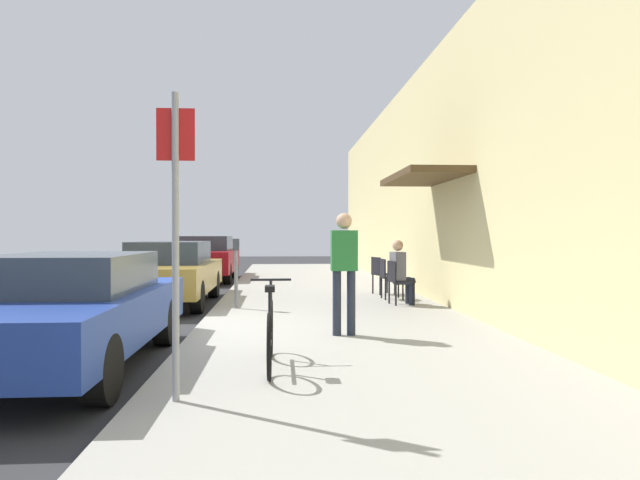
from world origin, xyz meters
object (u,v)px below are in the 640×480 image
object	(u,v)px
parked_car_0	(69,309)
parked_car_1	(169,272)
seated_patron_0	(401,270)
pedestrian_standing	(344,263)
street_sign	(176,221)
cafe_chair_0	(398,279)
parked_car_2	(207,258)
parking_meter	(236,268)
cafe_chair_1	(388,276)
bicycle_0	(270,334)
cafe_chair_2	(381,273)

from	to	relation	value
parked_car_0	parked_car_1	xyz separation A→B (m)	(0.00, 5.81, 0.02)
seated_patron_0	pedestrian_standing	size ratio (longest dim) A/B	0.76
street_sign	cafe_chair_0	world-z (taller)	street_sign
parked_car_2	parking_meter	world-z (taller)	parked_car_2
parked_car_1	cafe_chair_1	distance (m)	4.73
parked_car_2	cafe_chair_0	size ratio (longest dim) A/B	5.06
cafe_chair_0	pedestrian_standing	world-z (taller)	pedestrian_standing
bicycle_0	pedestrian_standing	world-z (taller)	pedestrian_standing
parked_car_0	cafe_chair_2	xyz separation A→B (m)	(4.73, 6.48, -0.06)
parked_car_1	parked_car_2	distance (m)	6.25
parking_meter	street_sign	xyz separation A→B (m)	(-0.05, -5.93, 0.75)
seated_patron_0	cafe_chair_1	distance (m)	0.96
street_sign	bicycle_0	bearing A→B (deg)	55.49
pedestrian_standing	cafe_chair_1	bearing A→B (deg)	71.17
parked_car_0	cafe_chair_0	distance (m)	6.57
parked_car_1	cafe_chair_1	world-z (taller)	parked_car_1
parked_car_2	seated_patron_0	world-z (taller)	parked_car_2
parked_car_2	cafe_chair_2	bearing A→B (deg)	-49.68
cafe_chair_1	cafe_chair_2	distance (m)	0.96
pedestrian_standing	parked_car_1	bearing A→B (deg)	125.61
parking_meter	parked_car_0	bearing A→B (deg)	-110.17
parked_car_1	pedestrian_standing	bearing A→B (deg)	-54.39
bicycle_0	parked_car_1	bearing A→B (deg)	109.59
street_sign	cafe_chair_2	size ratio (longest dim) A/B	2.99
parked_car_1	seated_patron_0	bearing A→B (deg)	-14.41
street_sign	cafe_chair_0	bearing A→B (deg)	62.82
parking_meter	cafe_chair_0	size ratio (longest dim) A/B	1.52
cafe_chair_0	seated_patron_0	world-z (taller)	seated_patron_0
parked_car_2	cafe_chair_0	xyz separation A→B (m)	(4.72, -7.49, -0.13)
parking_meter	street_sign	world-z (taller)	street_sign
bicycle_0	seated_patron_0	bearing A→B (deg)	64.07
parking_meter	pedestrian_standing	size ratio (longest dim) A/B	0.78
parked_car_1	parking_meter	xyz separation A→B (m)	(1.55, -1.59, 0.18)
street_sign	bicycle_0	distance (m)	1.79
parking_meter	street_sign	distance (m)	5.98
parked_car_2	pedestrian_standing	xyz separation A→B (m)	(3.27, -10.81, 0.36)
cafe_chair_2	cafe_chair_1	bearing A→B (deg)	-90.20
cafe_chair_1	cafe_chair_2	xyz separation A→B (m)	(0.00, 0.96, 0.00)
cafe_chair_0	cafe_chair_2	size ratio (longest dim) A/B	1.00
cafe_chair_2	pedestrian_standing	bearing A→B (deg)	-105.58
street_sign	cafe_chair_1	distance (m)	7.98
bicycle_0	pedestrian_standing	xyz separation A→B (m)	(0.99, 1.83, 0.64)
street_sign	cafe_chair_0	size ratio (longest dim) A/B	2.99
street_sign	seated_patron_0	size ratio (longest dim) A/B	2.02
bicycle_0	seated_patron_0	world-z (taller)	seated_patron_0
cafe_chair_1	cafe_chair_2	size ratio (longest dim) A/B	1.00
street_sign	cafe_chair_1	size ratio (longest dim) A/B	2.99
parked_car_2	seated_patron_0	xyz separation A→B (m)	(4.78, -7.48, 0.06)
parked_car_0	pedestrian_standing	size ratio (longest dim) A/B	2.59
pedestrian_standing	cafe_chair_2	bearing A→B (deg)	74.42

